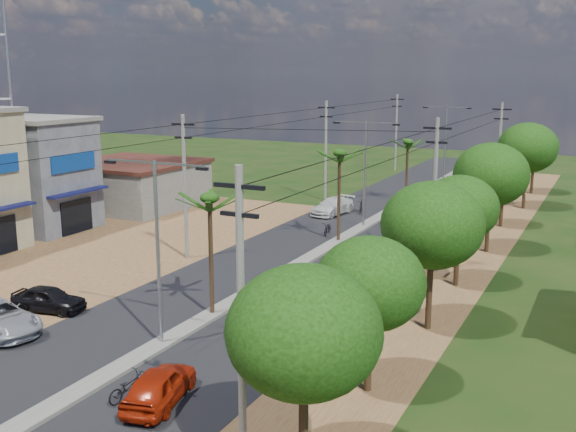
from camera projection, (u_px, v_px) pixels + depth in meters
name	position (u px, v px, depth m)	size (l,w,h in m)	color
ground	(162.00, 346.00, 28.83)	(160.00, 160.00, 0.00)	black
road	(308.00, 260.00, 41.97)	(12.00, 110.00, 0.04)	black
median	(327.00, 248.00, 44.58)	(1.00, 90.00, 0.18)	#605E56
dirt_lot_west	(45.00, 258.00, 42.35)	(18.00, 46.00, 0.04)	brown
dirt_shoulder_east	(444.00, 278.00, 38.28)	(5.00, 90.00, 0.03)	brown
shophouse_grey	(33.00, 173.00, 49.77)	(9.00, 6.40, 8.30)	#47484E
low_shed	(132.00, 184.00, 58.56)	(10.40, 10.40, 3.95)	#605E56
tree_east_a	(304.00, 332.00, 18.51)	(4.40, 4.40, 6.37)	black
tree_east_b	(370.00, 284.00, 23.93)	(4.00, 4.00, 5.83)	black
tree_east_c	(432.00, 225.00, 29.74)	(4.60, 4.60, 6.83)	black
tree_east_d	(460.00, 208.00, 36.11)	(4.20, 4.20, 6.13)	black
tree_east_e	(491.00, 175.00, 42.88)	(4.80, 4.80, 7.14)	black
tree_east_f	(504.00, 176.00, 50.31)	(3.80, 3.80, 5.52)	black
tree_east_g	(528.00, 148.00, 56.78)	(5.00, 5.00, 7.38)	black
tree_east_h	(535.00, 146.00, 64.04)	(4.40, 4.40, 6.52)	black
palm_median_near	(210.00, 203.00, 31.18)	(2.00, 2.00, 6.15)	black
palm_median_mid	(340.00, 157.00, 45.12)	(2.00, 2.00, 6.55)	black
palm_median_far	(408.00, 144.00, 59.27)	(2.00, 2.00, 5.85)	black
streetlight_near	(157.00, 238.00, 27.83)	(5.10, 0.18, 8.00)	gray
streetlight_mid	(365.00, 165.00, 49.74)	(5.10, 0.18, 8.00)	gray
streetlight_far	(445.00, 136.00, 71.64)	(5.10, 0.18, 8.00)	gray
utility_pole_w_b	(185.00, 184.00, 41.39)	(1.60, 0.24, 9.00)	#605E56
utility_pole_w_c	(326.00, 148.00, 60.67)	(1.60, 0.24, 9.00)	#605E56
utility_pole_w_d	(396.00, 131.00, 79.07)	(1.60, 0.24, 9.00)	#605E56
utility_pole_e_a	(241.00, 311.00, 19.32)	(1.60, 0.24, 9.00)	#605E56
utility_pole_e_b	(434.00, 192.00, 38.60)	(1.60, 0.24, 9.00)	#605E56
utility_pole_e_c	(499.00, 152.00, 57.88)	(1.60, 0.24, 9.00)	#605E56
car_red_near	(160.00, 386.00, 23.66)	(1.57, 3.90, 1.33)	#961C08
car_silver_mid	(362.00, 275.00, 36.20)	(1.69, 4.84, 1.59)	#9FA1A7
car_white_far	(333.00, 207.00, 55.24)	(1.88, 4.63, 1.34)	beige
car_parked_dark	(49.00, 300.00, 32.83)	(1.48, 3.67, 1.25)	black
moto_rider_east	(128.00, 387.00, 24.00)	(0.63, 1.81, 0.95)	black
moto_rider_west_a	(328.00, 229.00, 48.38)	(0.60, 1.73, 0.91)	black
moto_rider_west_b	(361.00, 207.00, 55.77)	(0.52, 1.85, 1.11)	black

